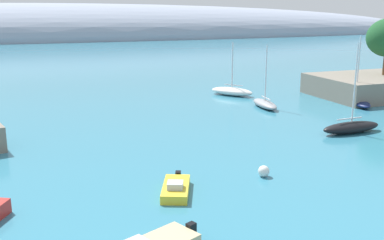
{
  "coord_description": "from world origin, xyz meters",
  "views": [
    {
      "loc": [
        -14.24,
        -8.98,
        11.19
      ],
      "look_at": [
        -0.39,
        29.21,
        1.33
      ],
      "focal_mm": 42.41,
      "sensor_mm": 36.0,
      "label": 1
    }
  ],
  "objects_px": {
    "sailboat_grey_end_of_line": "(265,104)",
    "motorboat_yellow_outer": "(176,188)",
    "sailboat_black_outer_mooring": "(351,127)",
    "mooring_buoy_white": "(264,171)",
    "sailboat_navy_mid_mooring": "(355,100)",
    "sailboat_white_near_shore": "(232,91)"
  },
  "relations": [
    {
      "from": "sailboat_grey_end_of_line",
      "to": "motorboat_yellow_outer",
      "type": "height_order",
      "value": "sailboat_grey_end_of_line"
    },
    {
      "from": "sailboat_black_outer_mooring",
      "to": "sailboat_grey_end_of_line",
      "type": "distance_m",
      "value": 12.99
    },
    {
      "from": "motorboat_yellow_outer",
      "to": "mooring_buoy_white",
      "type": "bearing_deg",
      "value": 118.41
    },
    {
      "from": "sailboat_navy_mid_mooring",
      "to": "mooring_buoy_white",
      "type": "xyz_separation_m",
      "value": [
        -22.62,
        -18.25,
        -0.09
      ]
    },
    {
      "from": "sailboat_navy_mid_mooring",
      "to": "sailboat_black_outer_mooring",
      "type": "distance_m",
      "value": 14.33
    },
    {
      "from": "mooring_buoy_white",
      "to": "sailboat_black_outer_mooring",
      "type": "bearing_deg",
      "value": 29.13
    },
    {
      "from": "sailboat_grey_end_of_line",
      "to": "mooring_buoy_white",
      "type": "xyz_separation_m",
      "value": [
        -11.21,
        -20.22,
        -0.09
      ]
    },
    {
      "from": "sailboat_grey_end_of_line",
      "to": "sailboat_navy_mid_mooring",
      "type": "bearing_deg",
      "value": -94.24
    },
    {
      "from": "sailboat_white_near_shore",
      "to": "mooring_buoy_white",
      "type": "height_order",
      "value": "sailboat_white_near_shore"
    },
    {
      "from": "motorboat_yellow_outer",
      "to": "sailboat_black_outer_mooring",
      "type": "bearing_deg",
      "value": 134.37
    },
    {
      "from": "motorboat_yellow_outer",
      "to": "sailboat_navy_mid_mooring",
      "type": "bearing_deg",
      "value": 145.14
    },
    {
      "from": "sailboat_grey_end_of_line",
      "to": "mooring_buoy_white",
      "type": "relative_size",
      "value": 9.34
    },
    {
      "from": "sailboat_white_near_shore",
      "to": "sailboat_black_outer_mooring",
      "type": "xyz_separation_m",
      "value": [
        2.41,
        -21.34,
        -0.01
      ]
    },
    {
      "from": "sailboat_navy_mid_mooring",
      "to": "motorboat_yellow_outer",
      "type": "bearing_deg",
      "value": -38.09
    },
    {
      "from": "sailboat_grey_end_of_line",
      "to": "motorboat_yellow_outer",
      "type": "distance_m",
      "value": 27.5
    },
    {
      "from": "motorboat_yellow_outer",
      "to": "mooring_buoy_white",
      "type": "distance_m",
      "value": 6.65
    },
    {
      "from": "sailboat_navy_mid_mooring",
      "to": "motorboat_yellow_outer",
      "type": "height_order",
      "value": "sailboat_navy_mid_mooring"
    },
    {
      "from": "sailboat_navy_mid_mooring",
      "to": "mooring_buoy_white",
      "type": "bearing_deg",
      "value": -32.19
    },
    {
      "from": "sailboat_white_near_shore",
      "to": "sailboat_navy_mid_mooring",
      "type": "distance_m",
      "value": 15.76
    },
    {
      "from": "sailboat_black_outer_mooring",
      "to": "mooring_buoy_white",
      "type": "bearing_deg",
      "value": -153.16
    },
    {
      "from": "sailboat_navy_mid_mooring",
      "to": "sailboat_grey_end_of_line",
      "type": "distance_m",
      "value": 11.58
    },
    {
      "from": "sailboat_black_outer_mooring",
      "to": "sailboat_grey_end_of_line",
      "type": "bearing_deg",
      "value": 96.84
    }
  ]
}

